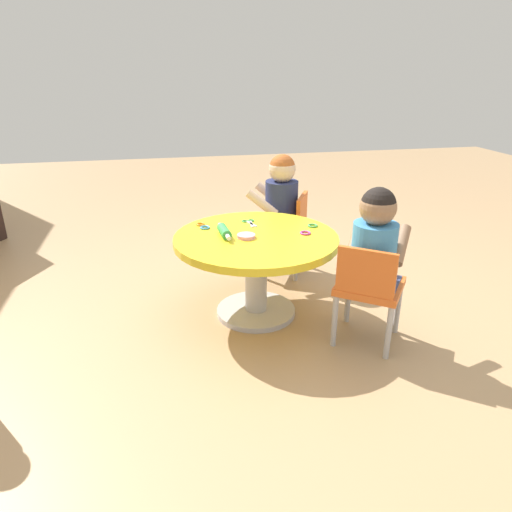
% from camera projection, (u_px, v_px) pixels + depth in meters
% --- Properties ---
extents(ground_plane, '(10.00, 10.00, 0.00)m').
position_uv_depth(ground_plane, '(256.00, 313.00, 2.60)').
color(ground_plane, tan).
extents(craft_table, '(0.87, 0.87, 0.47)m').
position_uv_depth(craft_table, '(256.00, 255.00, 2.47)').
color(craft_table, silver).
rests_on(craft_table, ground).
extents(child_chair_left, '(0.42, 0.42, 0.54)m').
position_uv_depth(child_chair_left, '(368.00, 287.00, 2.22)').
color(child_chair_left, '#B7B7BC').
rests_on(child_chair_left, ground).
extents(seated_child_left, '(0.44, 0.42, 0.51)m').
position_uv_depth(seated_child_left, '(375.00, 241.00, 2.16)').
color(seated_child_left, '#3F4772').
rests_on(seated_child_left, ground).
extents(child_chair_right, '(0.40, 0.40, 0.54)m').
position_uv_depth(child_chair_right, '(286.00, 228.00, 3.03)').
color(child_chair_right, '#B7B7BC').
rests_on(child_chair_right, ground).
extents(seated_child_right, '(0.40, 0.43, 0.51)m').
position_uv_depth(seated_child_right, '(281.00, 195.00, 2.95)').
color(seated_child_right, '#3F4772').
rests_on(seated_child_right, ground).
extents(rolling_pin, '(0.23, 0.06, 0.05)m').
position_uv_depth(rolling_pin, '(224.00, 231.00, 2.42)').
color(rolling_pin, green).
rests_on(rolling_pin, craft_table).
extents(craft_scissors, '(0.14, 0.08, 0.01)m').
position_uv_depth(craft_scissors, '(249.00, 222.00, 2.63)').
color(craft_scissors, silver).
rests_on(craft_scissors, craft_table).
extents(playdough_blob_0, '(0.09, 0.09, 0.02)m').
position_uv_depth(playdough_blob_0, '(246.00, 236.00, 2.39)').
color(playdough_blob_0, pink).
rests_on(playdough_blob_0, craft_table).
extents(cookie_cutter_0, '(0.06, 0.06, 0.01)m').
position_uv_depth(cookie_cutter_0, '(305.00, 233.00, 2.45)').
color(cookie_cutter_0, '#D83FA5').
rests_on(cookie_cutter_0, craft_table).
extents(cookie_cutter_1, '(0.06, 0.06, 0.01)m').
position_uv_depth(cookie_cutter_1, '(205.00, 228.00, 2.53)').
color(cookie_cutter_1, '#3F99D8').
rests_on(cookie_cutter_1, craft_table).
extents(cookie_cutter_2, '(0.06, 0.06, 0.01)m').
position_uv_depth(cookie_cutter_2, '(313.00, 226.00, 2.56)').
color(cookie_cutter_2, '#4CB259').
rests_on(cookie_cutter_2, craft_table).
extents(cookie_cutter_3, '(0.05, 0.05, 0.01)m').
position_uv_depth(cookie_cutter_3, '(200.00, 224.00, 2.59)').
color(cookie_cutter_3, orange).
rests_on(cookie_cutter_3, craft_table).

